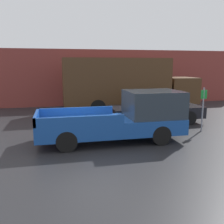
# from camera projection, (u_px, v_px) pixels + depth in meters

# --- Properties ---
(ground_plane) EXTENTS (60.00, 60.00, 0.00)m
(ground_plane) POSITION_uv_depth(u_px,v_px,m) (89.00, 143.00, 9.75)
(ground_plane) COLOR #232326
(building_wall) EXTENTS (28.00, 0.15, 4.17)m
(building_wall) POSITION_uv_depth(u_px,v_px,m) (72.00, 78.00, 18.44)
(building_wall) COLOR brown
(building_wall) RESTS_ON ground
(pickup_truck) EXTENTS (5.74, 2.04, 1.99)m
(pickup_truck) POSITION_uv_depth(u_px,v_px,m) (125.00, 118.00, 10.02)
(pickup_truck) COLOR #194799
(pickup_truck) RESTS_ON ground
(car) EXTENTS (4.80, 1.90, 1.53)m
(car) POSITION_uv_depth(u_px,v_px,m) (157.00, 108.00, 13.12)
(car) COLOR black
(car) RESTS_ON ground
(delivery_truck) EXTENTS (8.92, 2.43, 3.45)m
(delivery_truck) POSITION_uv_depth(u_px,v_px,m) (125.00, 83.00, 16.38)
(delivery_truck) COLOR #472D19
(delivery_truck) RESTS_ON ground
(parking_sign) EXTENTS (0.30, 0.07, 2.01)m
(parking_sign) POSITION_uv_depth(u_px,v_px,m) (203.00, 107.00, 11.37)
(parking_sign) COLOR gray
(parking_sign) RESTS_ON ground
(newspaper_box) EXTENTS (0.45, 0.40, 1.13)m
(newspaper_box) POSITION_uv_depth(u_px,v_px,m) (108.00, 98.00, 18.99)
(newspaper_box) COLOR red
(newspaper_box) RESTS_ON ground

